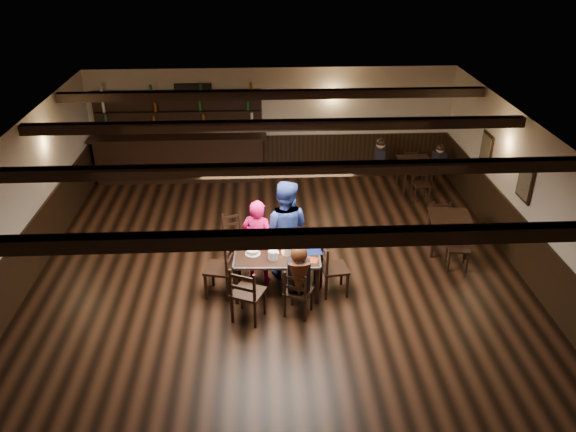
{
  "coord_description": "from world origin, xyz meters",
  "views": [
    {
      "loc": [
        -0.28,
        -8.51,
        5.79
      ],
      "look_at": [
        0.16,
        0.2,
        1.21
      ],
      "focal_mm": 35.0,
      "sensor_mm": 36.0,
      "label": 1
    }
  ],
  "objects_px": {
    "bar_counter": "(181,151)",
    "cake": "(253,252)",
    "woman_pink": "(258,241)",
    "chair_near_right": "(297,290)",
    "dining_table": "(277,261)",
    "chair_near_left": "(246,291)",
    "man_blue": "(285,229)"
  },
  "relations": [
    {
      "from": "bar_counter",
      "to": "cake",
      "type": "bearing_deg",
      "value": -70.01
    },
    {
      "from": "woman_pink",
      "to": "bar_counter",
      "type": "relative_size",
      "value": 0.37
    },
    {
      "from": "cake",
      "to": "chair_near_right",
      "type": "bearing_deg",
      "value": -47.53
    },
    {
      "from": "dining_table",
      "to": "cake",
      "type": "relative_size",
      "value": 5.75
    },
    {
      "from": "chair_near_left",
      "to": "dining_table",
      "type": "bearing_deg",
      "value": 55.48
    },
    {
      "from": "woman_pink",
      "to": "bar_counter",
      "type": "xyz_separation_m",
      "value": [
        -1.91,
        4.67,
        -0.07
      ]
    },
    {
      "from": "dining_table",
      "to": "chair_near_left",
      "type": "xyz_separation_m",
      "value": [
        -0.53,
        -0.76,
        -0.07
      ]
    },
    {
      "from": "woman_pink",
      "to": "cake",
      "type": "xyz_separation_m",
      "value": [
        -0.09,
        -0.35,
        -0.01
      ]
    },
    {
      "from": "chair_near_left",
      "to": "man_blue",
      "type": "distance_m",
      "value": 1.57
    },
    {
      "from": "chair_near_left",
      "to": "woman_pink",
      "type": "distance_m",
      "value": 1.25
    },
    {
      "from": "woman_pink",
      "to": "bar_counter",
      "type": "height_order",
      "value": "bar_counter"
    },
    {
      "from": "woman_pink",
      "to": "man_blue",
      "type": "xyz_separation_m",
      "value": [
        0.48,
        0.16,
        0.14
      ]
    },
    {
      "from": "chair_near_right",
      "to": "bar_counter",
      "type": "relative_size",
      "value": 0.21
    },
    {
      "from": "chair_near_left",
      "to": "bar_counter",
      "type": "distance_m",
      "value": 6.13
    },
    {
      "from": "man_blue",
      "to": "bar_counter",
      "type": "distance_m",
      "value": 5.11
    },
    {
      "from": "dining_table",
      "to": "man_blue",
      "type": "distance_m",
      "value": 0.69
    },
    {
      "from": "chair_near_right",
      "to": "man_blue",
      "type": "distance_m",
      "value": 1.36
    },
    {
      "from": "man_blue",
      "to": "bar_counter",
      "type": "xyz_separation_m",
      "value": [
        -2.39,
        4.51,
        -0.21
      ]
    },
    {
      "from": "woman_pink",
      "to": "man_blue",
      "type": "bearing_deg",
      "value": -141.87
    },
    {
      "from": "dining_table",
      "to": "cake",
      "type": "height_order",
      "value": "cake"
    },
    {
      "from": "chair_near_left",
      "to": "cake",
      "type": "bearing_deg",
      "value": 82.41
    },
    {
      "from": "chair_near_left",
      "to": "chair_near_right",
      "type": "bearing_deg",
      "value": 6.45
    },
    {
      "from": "chair_near_right",
      "to": "woman_pink",
      "type": "xyz_separation_m",
      "value": [
        -0.62,
        1.12,
        0.28
      ]
    },
    {
      "from": "dining_table",
      "to": "chair_near_left",
      "type": "bearing_deg",
      "value": -124.52
    },
    {
      "from": "chair_near_right",
      "to": "man_blue",
      "type": "bearing_deg",
      "value": 96.22
    },
    {
      "from": "cake",
      "to": "bar_counter",
      "type": "distance_m",
      "value": 5.34
    },
    {
      "from": "woman_pink",
      "to": "cake",
      "type": "relative_size",
      "value": 6.07
    },
    {
      "from": "man_blue",
      "to": "cake",
      "type": "relative_size",
      "value": 7.11
    },
    {
      "from": "chair_near_left",
      "to": "cake",
      "type": "xyz_separation_m",
      "value": [
        0.12,
        0.87,
        0.2
      ]
    },
    {
      "from": "dining_table",
      "to": "chair_near_right",
      "type": "height_order",
      "value": "chair_near_right"
    },
    {
      "from": "dining_table",
      "to": "bar_counter",
      "type": "height_order",
      "value": "bar_counter"
    },
    {
      "from": "man_blue",
      "to": "bar_counter",
      "type": "bearing_deg",
      "value": -47.64
    }
  ]
}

